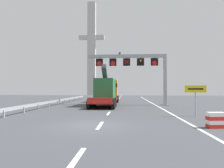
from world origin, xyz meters
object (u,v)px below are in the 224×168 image
object	(u,v)px
exit_sign_yellow	(195,93)
crash_barrier_striped	(216,120)
bridge_pylon_distant	(92,48)
heavy_haul_truck_red	(107,91)
overhead_lane_gantry	(136,64)

from	to	relation	value
exit_sign_yellow	crash_barrier_striped	distance (m)	4.89
exit_sign_yellow	crash_barrier_striped	world-z (taller)	exit_sign_yellow
bridge_pylon_distant	heavy_haul_truck_red	bearing A→B (deg)	-76.92
crash_barrier_striped	overhead_lane_gantry	bearing A→B (deg)	103.08
overhead_lane_gantry	heavy_haul_truck_red	distance (m)	5.73
heavy_haul_truck_red	overhead_lane_gantry	bearing A→B (deg)	-16.03
overhead_lane_gantry	crash_barrier_striped	world-z (taller)	overhead_lane_gantry
crash_barrier_striped	bridge_pylon_distant	world-z (taller)	bridge_pylon_distant
overhead_lane_gantry	heavy_haul_truck_red	world-z (taller)	overhead_lane_gantry
bridge_pylon_distant	overhead_lane_gantry	bearing A→B (deg)	-71.92
overhead_lane_gantry	bridge_pylon_distant	distance (m)	45.19
exit_sign_yellow	crash_barrier_striped	bearing A→B (deg)	-95.47
exit_sign_yellow	bridge_pylon_distant	xyz separation A→B (m)	(-17.73, 52.89, 14.94)
heavy_haul_truck_red	exit_sign_yellow	world-z (taller)	heavy_haul_truck_red
heavy_haul_truck_red	crash_barrier_striped	xyz separation A→B (m)	(7.89, -17.10, -1.54)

